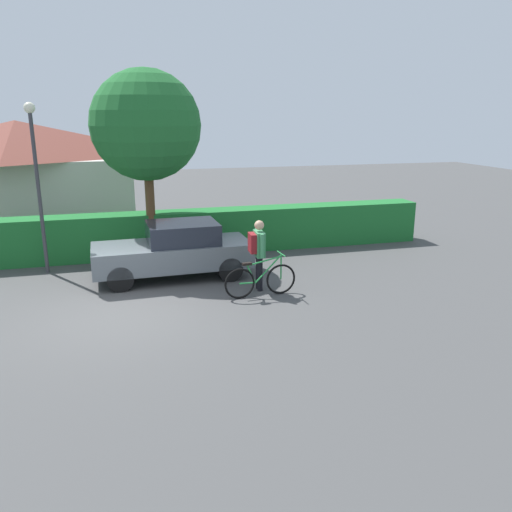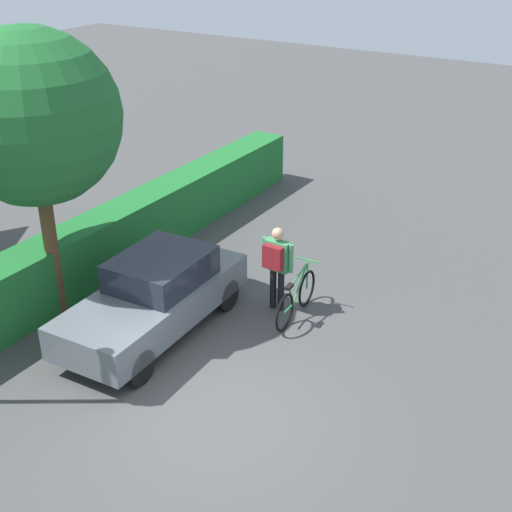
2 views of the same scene
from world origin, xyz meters
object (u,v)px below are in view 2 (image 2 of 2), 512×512
Objects in this scene: bicycle at (296,299)px; parked_car_near at (155,296)px; tree_kerbside at (33,118)px; person_rider at (277,261)px.

parked_car_near is at bearing 132.02° from bicycle.
tree_kerbside is at bearing 118.72° from bicycle.
parked_car_near is 0.75× the size of tree_kerbside.
person_rider is 5.10m from tree_kerbside.
tree_kerbside reaches higher than person_rider.
bicycle is 0.33× the size of tree_kerbside.
parked_car_near is 2.36× the size of person_rider.
tree_kerbside reaches higher than bicycle.
person_rider reaches higher than parked_car_near.
person_rider is 0.32× the size of tree_kerbside.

